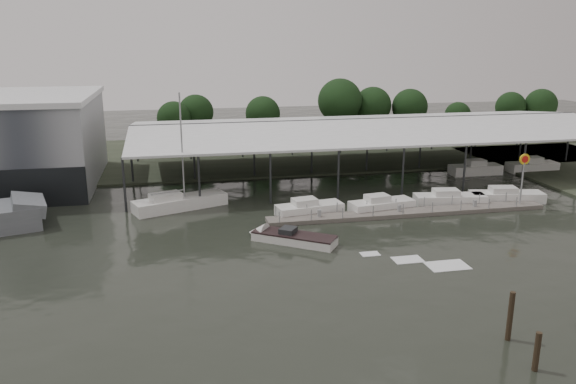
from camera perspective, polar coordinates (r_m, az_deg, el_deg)
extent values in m
plane|color=black|center=(42.61, -1.23, -7.57)|extent=(200.00, 200.00, 0.00)
cube|color=#3C4332|center=(82.57, -6.57, 3.75)|extent=(140.00, 30.00, 0.30)
cube|color=#2A2D2F|center=(71.49, 8.16, 7.31)|extent=(58.00, 0.40, 0.30)
cylinder|color=#2A2D2F|center=(57.03, -16.30, 0.69)|extent=(0.24, 0.24, 5.50)
cylinder|color=#2A2D2F|center=(79.47, -15.13, 4.81)|extent=(0.24, 0.24, 5.50)
cylinder|color=#2A2D2F|center=(95.43, 22.37, 5.88)|extent=(0.24, 0.24, 5.50)
cube|color=slate|center=(55.84, 12.16, -2.07)|extent=(28.00, 2.00, 0.40)
cylinder|color=#96999C|center=(51.06, -0.89, -2.66)|extent=(0.10, 0.10, 1.20)
cylinder|color=#96999C|center=(62.69, 22.81, -0.46)|extent=(0.10, 0.10, 1.20)
cube|color=#96999C|center=(55.30, 11.24, -1.64)|extent=(0.30, 0.30, 0.70)
cylinder|color=#96999C|center=(61.00, 22.67, 0.80)|extent=(0.16, 0.16, 5.00)
cylinder|color=yellow|center=(60.47, 22.91, 3.09)|extent=(1.10, 0.12, 1.10)
cylinder|color=red|center=(60.42, 22.95, 3.08)|extent=(0.70, 0.05, 0.70)
cube|color=gray|center=(105.14, 24.78, 5.99)|extent=(10.00, 8.00, 4.00)
cube|color=slate|center=(56.54, -24.92, -1.17)|extent=(4.16, 5.58, 1.74)
cube|color=white|center=(57.51, -10.87, -1.17)|extent=(9.69, 5.76, 1.40)
cube|color=silver|center=(56.76, -12.32, -0.53)|extent=(3.44, 2.74, 0.80)
cylinder|color=#96999C|center=(56.35, -10.72, 4.48)|extent=(0.16, 0.16, 10.71)
cylinder|color=#96999C|center=(56.72, -12.08, 0.00)|extent=(3.31, 1.36, 0.12)
cube|color=white|center=(47.18, 0.64, -4.78)|extent=(6.96, 5.70, 0.90)
cone|color=white|center=(48.54, -3.16, -4.21)|extent=(2.46, 2.56, 2.00)
cube|color=black|center=(47.04, 0.64, -4.32)|extent=(6.99, 5.75, 0.12)
cube|color=#2A2D2F|center=(47.17, 0.00, -3.94)|extent=(1.79, 1.84, 0.50)
cube|color=silver|center=(45.35, 8.34, -6.25)|extent=(2.30, 1.50, 0.04)
cube|color=silver|center=(44.75, 12.07, -6.74)|extent=(3.10, 2.00, 0.04)
cube|color=silver|center=(44.35, 15.89, -7.21)|extent=(3.90, 2.50, 0.04)
cube|color=white|center=(54.58, 2.20, -1.80)|extent=(6.80, 3.17, 1.10)
cube|color=silver|center=(54.23, 1.70, -1.02)|extent=(2.51, 1.94, 0.70)
cube|color=white|center=(56.49, 9.49, -1.40)|extent=(6.77, 3.20, 1.10)
cube|color=silver|center=(56.09, 9.05, -0.65)|extent=(2.50, 1.95, 0.70)
cube|color=white|center=(60.16, 16.11, -0.77)|extent=(7.46, 3.28, 1.10)
cube|color=silver|center=(59.72, 15.74, -0.06)|extent=(2.74, 1.97, 0.70)
cube|color=white|center=(63.10, 21.32, -0.49)|extent=(7.80, 3.54, 1.10)
cube|color=silver|center=(62.63, 21.00, 0.19)|extent=(2.88, 2.06, 0.70)
cylinder|color=#302718|center=(32.65, 23.90, -15.06)|extent=(0.32, 0.32, 2.77)
cylinder|color=#302718|center=(34.81, 21.59, -12.09)|extent=(0.32, 0.32, 3.56)
cylinder|color=#2F2015|center=(87.01, -11.41, 5.27)|extent=(0.50, 0.50, 3.58)
sphere|color=#193616|center=(86.52, -11.53, 7.38)|extent=(5.01, 5.01, 5.01)
cylinder|color=#2F2015|center=(89.68, -9.24, 5.78)|extent=(0.50, 0.50, 3.91)
sphere|color=#193616|center=(89.18, -9.34, 8.01)|extent=(5.47, 5.47, 5.47)
cylinder|color=#2F2015|center=(87.90, -2.55, 5.74)|extent=(0.50, 0.50, 3.82)
sphere|color=#193616|center=(87.39, -2.58, 7.97)|extent=(5.35, 5.35, 5.35)
cylinder|color=#2F2015|center=(91.14, 5.22, 6.41)|extent=(0.50, 0.50, 4.99)
sphere|color=#193616|center=(90.55, 5.29, 9.22)|extent=(6.99, 6.99, 6.99)
cylinder|color=#2F2015|center=(93.59, 8.50, 6.33)|extent=(0.50, 0.50, 4.31)
sphere|color=#193616|center=(93.07, 8.59, 8.69)|extent=(6.03, 6.03, 6.03)
cylinder|color=#2F2015|center=(95.17, 12.14, 6.25)|extent=(0.50, 0.50, 4.13)
sphere|color=#193616|center=(94.67, 12.26, 8.48)|extent=(5.79, 5.79, 5.79)
cylinder|color=#2F2015|center=(98.74, 16.73, 5.95)|extent=(0.50, 0.50, 3.04)
sphere|color=#193616|center=(98.36, 16.85, 7.52)|extent=(4.26, 4.26, 4.26)
cylinder|color=#2F2015|center=(106.17, 21.50, 6.32)|extent=(0.50, 0.50, 3.65)
sphere|color=#193616|center=(105.76, 21.67, 8.07)|extent=(5.11, 5.11, 5.11)
cylinder|color=#2F2015|center=(107.79, 24.09, 6.24)|extent=(0.50, 0.50, 3.90)
sphere|color=#193616|center=(107.37, 24.30, 8.08)|extent=(5.46, 5.46, 5.46)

